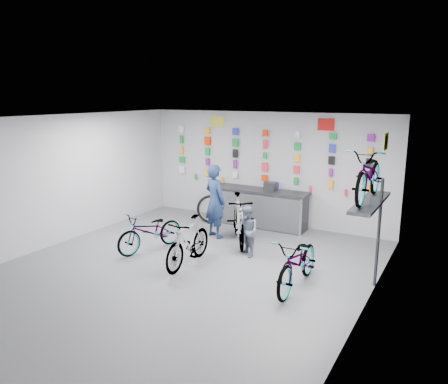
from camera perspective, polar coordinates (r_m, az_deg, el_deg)
The scene contains 20 objects.
floor at distance 8.88m, azimuth -5.51°, elevation -10.20°, with size 8.00×8.00×0.00m, color #4D4D52.
ceiling at distance 8.21m, azimuth -5.95°, elevation 9.50°, with size 8.00×8.00×0.00m, color white.
wall_back at distance 11.85m, azimuth 5.47°, elevation 3.13°, with size 7.00×7.00×0.00m, color silver.
wall_left at distance 10.79m, azimuth -21.13°, elevation 1.41°, with size 8.00×8.00×0.00m, color silver.
wall_right at distance 7.07m, azimuth 18.24°, elevation -3.91°, with size 8.00×8.00×0.00m, color silver.
counter at distance 11.65m, azimuth 4.44°, elevation -2.11°, with size 2.70×0.66×1.00m.
merch_wall at distance 11.77m, azimuth 5.02°, elevation 4.59°, with size 5.57×0.08×1.55m.
wall_bracket at distance 8.25m, azimuth 18.74°, elevation -1.89°, with size 0.39×1.90×2.00m.
sign_left at distance 12.38m, azimuth -0.88°, elevation 9.27°, with size 0.42×0.02×0.30m, color #D7E435.
sign_right at distance 11.14m, azimuth 13.17°, elevation 8.59°, with size 0.42×0.02×0.30m, color red.
sign_side at distance 8.03m, azimuth 20.40°, elevation 6.22°, with size 0.02×0.40×0.30m, color #D7E435.
bike_left at distance 9.95m, azimuth -9.58°, elevation -5.05°, with size 0.60×1.71×0.90m, color gray.
bike_center at distance 8.97m, azimuth -4.70°, elevation -6.51°, with size 0.47×1.68×1.01m, color gray.
bike_right at distance 8.05m, azimuth 9.66°, elevation -9.03°, with size 0.65×1.86×0.98m, color gray.
bike_service at distance 10.24m, azimuth 1.94°, elevation -3.63°, with size 0.54×1.92×1.15m, color gray.
bike_wall at distance 8.14m, azimuth 18.49°, elevation 2.19°, with size 0.63×1.80×0.95m, color gray.
clerk at distance 10.62m, azimuth -1.18°, elevation -1.19°, with size 0.66×0.43×1.81m, color navy.
customer at distance 9.44m, azimuth 3.02°, elevation -5.17°, with size 0.54×0.42×1.12m, color slate.
spare_wheel at distance 11.93m, azimuth -1.77°, elevation -2.25°, with size 0.79×0.46×0.77m.
register at distance 11.38m, azimuth 6.07°, elevation 0.73°, with size 0.28×0.30×0.22m, color black.
Camera 1 is at (4.74, -6.69, 3.42)m, focal length 35.00 mm.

